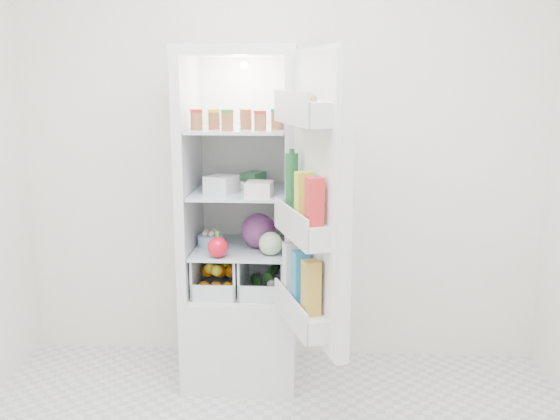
# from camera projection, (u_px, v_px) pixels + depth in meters

# --- Properties ---
(room_walls) EXTENTS (3.02, 3.02, 2.61)m
(room_walls) POSITION_uv_depth(u_px,v_px,m) (255.00, 94.00, 2.03)
(room_walls) COLOR white
(room_walls) RESTS_ON ground
(refrigerator) EXTENTS (0.60, 0.60, 1.80)m
(refrigerator) POSITION_uv_depth(u_px,v_px,m) (243.00, 258.00, 3.46)
(refrigerator) COLOR silver
(refrigerator) RESTS_ON ground
(shelf_low) EXTENTS (0.49, 0.53, 0.01)m
(shelf_low) POSITION_uv_depth(u_px,v_px,m) (241.00, 248.00, 3.38)
(shelf_low) COLOR silver
(shelf_low) RESTS_ON refrigerator
(shelf_mid) EXTENTS (0.49, 0.53, 0.02)m
(shelf_mid) POSITION_uv_depth(u_px,v_px,m) (241.00, 192.00, 3.31)
(shelf_mid) COLOR silver
(shelf_mid) RESTS_ON refrigerator
(shelf_top) EXTENTS (0.49, 0.53, 0.02)m
(shelf_top) POSITION_uv_depth(u_px,v_px,m) (240.00, 129.00, 3.24)
(shelf_top) COLOR silver
(shelf_top) RESTS_ON refrigerator
(crisper_left) EXTENTS (0.23, 0.46, 0.22)m
(crisper_left) POSITION_uv_depth(u_px,v_px,m) (219.00, 270.00, 3.41)
(crisper_left) COLOR silver
(crisper_left) RESTS_ON refrigerator
(crisper_right) EXTENTS (0.23, 0.46, 0.22)m
(crisper_right) POSITION_uv_depth(u_px,v_px,m) (264.00, 271.00, 3.40)
(crisper_right) COLOR silver
(crisper_right) RESTS_ON refrigerator
(condiment_jars) EXTENTS (0.46, 0.16, 0.08)m
(condiment_jars) POSITION_uv_depth(u_px,v_px,m) (237.00, 121.00, 3.13)
(condiment_jars) COLOR #B21919
(condiment_jars) RESTS_ON shelf_top
(squeeze_bottle) EXTENTS (0.05, 0.05, 0.17)m
(squeeze_bottle) POSITION_uv_depth(u_px,v_px,m) (280.00, 112.00, 3.17)
(squeeze_bottle) COLOR white
(squeeze_bottle) RESTS_ON shelf_top
(tub_white) EXTENTS (0.18, 0.18, 0.09)m
(tub_white) POSITION_uv_depth(u_px,v_px,m) (221.00, 184.00, 3.23)
(tub_white) COLOR silver
(tub_white) RESTS_ON shelf_mid
(tub_cream) EXTENTS (0.14, 0.14, 0.08)m
(tub_cream) POSITION_uv_depth(u_px,v_px,m) (259.00, 189.00, 3.13)
(tub_cream) COLOR silver
(tub_cream) RESTS_ON shelf_mid
(tin_red) EXTENTS (0.10, 0.10, 0.06)m
(tin_red) POSITION_uv_depth(u_px,v_px,m) (258.00, 187.00, 3.23)
(tin_red) COLOR red
(tin_red) RESTS_ON shelf_mid
(foil_tray) EXTENTS (0.19, 0.15, 0.04)m
(foil_tray) POSITION_uv_depth(u_px,v_px,m) (229.00, 184.00, 3.39)
(foil_tray) COLOR silver
(foil_tray) RESTS_ON shelf_mid
(tub_green) EXTENTS (0.14, 0.16, 0.08)m
(tub_green) POSITION_uv_depth(u_px,v_px,m) (253.00, 179.00, 3.44)
(tub_green) COLOR #459862
(tub_green) RESTS_ON shelf_mid
(red_cabbage) EXTENTS (0.19, 0.19, 0.19)m
(red_cabbage) POSITION_uv_depth(u_px,v_px,m) (259.00, 231.00, 3.34)
(red_cabbage) COLOR #4F1B51
(red_cabbage) RESTS_ON shelf_low
(bell_pepper) EXTENTS (0.11, 0.11, 0.11)m
(bell_pepper) POSITION_uv_depth(u_px,v_px,m) (218.00, 247.00, 3.16)
(bell_pepper) COLOR red
(bell_pepper) RESTS_ON shelf_low
(mushroom_bowl) EXTENTS (0.15, 0.15, 0.07)m
(mushroom_bowl) POSITION_uv_depth(u_px,v_px,m) (211.00, 241.00, 3.37)
(mushroom_bowl) COLOR #8AB3CE
(mushroom_bowl) RESTS_ON shelf_low
(salad_bag) EXTENTS (0.12, 0.12, 0.12)m
(salad_bag) POSITION_uv_depth(u_px,v_px,m) (271.00, 244.00, 3.20)
(salad_bag) COLOR #B6D9A3
(salad_bag) RESTS_ON shelf_low
(citrus_pile) EXTENTS (0.20, 0.24, 0.16)m
(citrus_pile) POSITION_uv_depth(u_px,v_px,m) (218.00, 276.00, 3.36)
(citrus_pile) COLOR orange
(citrus_pile) RESTS_ON refrigerator
(veg_pile) EXTENTS (0.16, 0.30, 0.10)m
(veg_pile) POSITION_uv_depth(u_px,v_px,m) (265.00, 279.00, 3.41)
(veg_pile) COLOR #1A4517
(veg_pile) RESTS_ON refrigerator
(fridge_door) EXTENTS (0.34, 0.59, 1.30)m
(fridge_door) POSITION_uv_depth(u_px,v_px,m) (315.00, 206.00, 2.74)
(fridge_door) COLOR silver
(fridge_door) RESTS_ON refrigerator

